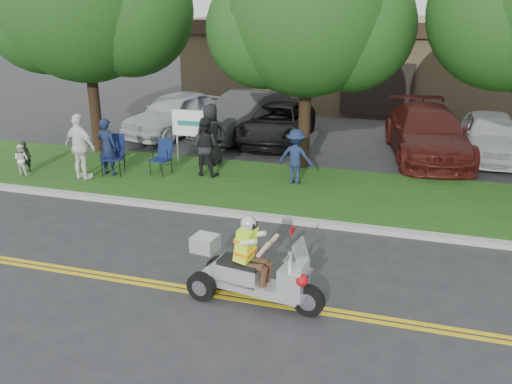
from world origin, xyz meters
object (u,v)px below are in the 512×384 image
(spectator_adult_mid, at_px, (205,147))
(parked_car_far_left, at_px, (176,113))
(lawn_chair_b, at_px, (163,154))
(spectator_adult_right, at_px, (80,147))
(parked_car_left, at_px, (246,115))
(parked_car_far_right, at_px, (490,136))
(lawn_chair_a, at_px, (114,152))
(parked_car_right, at_px, (427,133))
(trike_scooter, at_px, (250,272))
(parked_car_mid, at_px, (276,123))
(spectator_adult_left, at_px, (107,147))

(spectator_adult_mid, xyz_separation_m, parked_car_far_left, (-3.02, 4.63, -0.15))
(lawn_chair_b, relative_size, spectator_adult_mid, 0.59)
(spectator_adult_right, bearing_deg, parked_car_left, -100.42)
(lawn_chair_b, distance_m, parked_car_far_right, 10.52)
(lawn_chair_a, xyz_separation_m, parked_car_right, (8.77, 4.72, 0.06))
(lawn_chair_a, height_order, parked_car_far_left, parked_car_far_left)
(trike_scooter, height_order, spectator_adult_right, spectator_adult_right)
(lawn_chair_a, bearing_deg, spectator_adult_mid, -1.08)
(lawn_chair_b, bearing_deg, spectator_adult_mid, 24.18)
(parked_car_mid, bearing_deg, trike_scooter, -79.42)
(spectator_adult_mid, bearing_deg, parked_car_left, -82.29)
(parked_car_far_left, height_order, parked_car_far_right, parked_car_far_left)
(parked_car_left, relative_size, parked_car_mid, 1.03)
(parked_car_left, distance_m, parked_car_mid, 1.36)
(lawn_chair_a, relative_size, parked_car_far_right, 0.26)
(lawn_chair_a, height_order, parked_car_right, parked_car_right)
(lawn_chair_b, relative_size, parked_car_right, 0.18)
(parked_car_left, xyz_separation_m, parked_car_right, (6.53, -0.96, -0.01))
(trike_scooter, bearing_deg, parked_car_left, 116.56)
(parked_car_mid, bearing_deg, parked_car_right, -7.89)
(spectator_adult_mid, height_order, parked_car_left, spectator_adult_mid)
(spectator_adult_mid, bearing_deg, parked_car_mid, -97.56)
(lawn_chair_b, distance_m, spectator_adult_right, 2.30)
(lawn_chair_b, bearing_deg, spectator_adult_right, -134.71)
(lawn_chair_a, relative_size, parked_car_left, 0.23)
(trike_scooter, bearing_deg, spectator_adult_right, 152.17)
(trike_scooter, bearing_deg, parked_car_far_left, 128.86)
(spectator_adult_mid, distance_m, parked_car_far_left, 5.54)
(spectator_adult_left, height_order, parked_car_mid, spectator_adult_left)
(spectator_adult_left, distance_m, spectator_adult_mid, 2.83)
(trike_scooter, distance_m, spectator_adult_mid, 6.90)
(trike_scooter, relative_size, parked_car_right, 0.44)
(lawn_chair_a, relative_size, parked_car_mid, 0.24)
(lawn_chair_a, relative_size, spectator_adult_left, 0.69)
(parked_car_right, relative_size, parked_car_far_right, 1.28)
(spectator_adult_right, bearing_deg, parked_car_far_right, -138.83)
(lawn_chair_b, xyz_separation_m, spectator_adult_mid, (1.25, 0.19, 0.28))
(spectator_adult_left, relative_size, parked_car_mid, 0.35)
(parked_car_far_right, bearing_deg, parked_car_far_left, -179.59)
(parked_car_right, bearing_deg, spectator_adult_right, -160.09)
(trike_scooter, relative_size, parked_car_left, 0.49)
(trike_scooter, xyz_separation_m, parked_car_mid, (-2.34, 10.77, 0.11))
(parked_car_far_right, bearing_deg, spectator_adult_left, -153.03)
(lawn_chair_a, distance_m, spectator_adult_left, 0.27)
(parked_car_right, bearing_deg, parked_car_left, 161.42)
(trike_scooter, height_order, lawn_chair_b, trike_scooter)
(parked_car_mid, xyz_separation_m, parked_car_far_right, (7.19, -0.07, 0.08))
(spectator_adult_mid, relative_size, parked_car_mid, 0.35)
(parked_car_right, bearing_deg, trike_scooter, -116.06)
(spectator_adult_left, xyz_separation_m, parked_car_left, (2.33, 5.86, -0.12))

